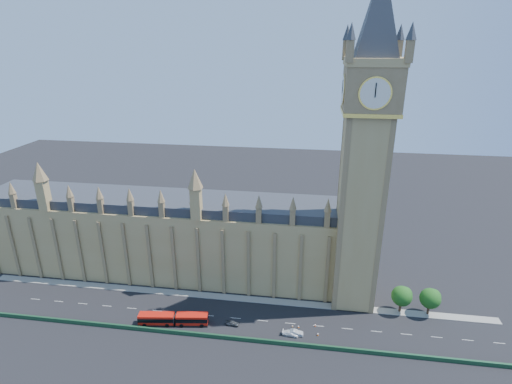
# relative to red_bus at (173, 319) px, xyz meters

# --- Properties ---
(ground) EXTENTS (400.00, 400.00, 0.00)m
(ground) POSITION_rel_red_bus_xyz_m (13.01, 5.10, -1.76)
(ground) COLOR black
(ground) RESTS_ON ground
(palace_westminster) EXTENTS (120.00, 20.00, 28.00)m
(palace_westminster) POSITION_rel_red_bus_xyz_m (-11.99, 27.10, 12.10)
(palace_westminster) COLOR #A68950
(palace_westminster) RESTS_ON ground
(elizabeth_tower) EXTENTS (20.59, 20.59, 105.00)m
(elizabeth_tower) POSITION_rel_red_bus_xyz_m (51.01, 19.10, 52.79)
(elizabeth_tower) COLOR #A68950
(elizabeth_tower) RESTS_ON ground
(bridge_parapet) EXTENTS (160.00, 0.60, 1.20)m
(bridge_parapet) POSITION_rel_red_bus_xyz_m (13.01, -3.90, -1.16)
(bridge_parapet) COLOR #1E4C2D
(bridge_parapet) RESTS_ON ground
(kerb_north) EXTENTS (160.00, 3.00, 0.16)m
(kerb_north) POSITION_rel_red_bus_xyz_m (13.01, 14.60, -1.68)
(kerb_north) COLOR gray
(kerb_north) RESTS_ON ground
(tree_east_near) EXTENTS (6.00, 6.00, 8.50)m
(tree_east_near) POSITION_rel_red_bus_xyz_m (65.24, 15.19, 3.88)
(tree_east_near) COLOR #382619
(tree_east_near) RESTS_ON ground
(tree_east_far) EXTENTS (6.00, 6.00, 8.50)m
(tree_east_far) POSITION_rel_red_bus_xyz_m (73.24, 15.19, 3.88)
(tree_east_far) COLOR #382619
(tree_east_far) RESTS_ON ground
(red_bus) EXTENTS (19.89, 5.38, 3.35)m
(red_bus) POSITION_rel_red_bus_xyz_m (0.00, 0.00, 0.00)
(red_bus) COLOR red
(red_bus) RESTS_ON ground
(car_grey) EXTENTS (3.96, 1.88, 1.31)m
(car_grey) POSITION_rel_red_bus_xyz_m (16.70, 1.95, -1.11)
(car_grey) COLOR #3A3D41
(car_grey) RESTS_ON ground
(car_silver) EXTENTS (4.47, 1.57, 1.47)m
(car_silver) POSITION_rel_red_bus_xyz_m (34.58, 0.46, -1.03)
(car_silver) COLOR #B6B9BE
(car_silver) RESTS_ON ground
(car_white) EXTENTS (4.63, 2.22, 1.30)m
(car_white) POSITION_rel_red_bus_xyz_m (33.32, 0.07, -1.11)
(car_white) COLOR white
(car_white) RESTS_ON ground
(cone_a) EXTENTS (0.65, 0.65, 0.78)m
(cone_a) POSITION_rel_red_bus_xyz_m (40.82, 1.16, -1.38)
(cone_a) COLOR black
(cone_a) RESTS_ON ground
(cone_b) EXTENTS (0.44, 0.44, 0.70)m
(cone_b) POSITION_rel_red_bus_xyz_m (35.41, 3.58, -1.42)
(cone_b) COLOR black
(cone_b) RESTS_ON ground
(cone_c) EXTENTS (0.59, 0.59, 0.73)m
(cone_c) POSITION_rel_red_bus_xyz_m (40.08, 4.87, -1.40)
(cone_c) COLOR black
(cone_c) RESTS_ON ground
(cone_d) EXTENTS (0.49, 0.49, 0.62)m
(cone_d) POSITION_rel_red_bus_xyz_m (33.72, 3.62, -1.46)
(cone_d) COLOR black
(cone_d) RESTS_ON ground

